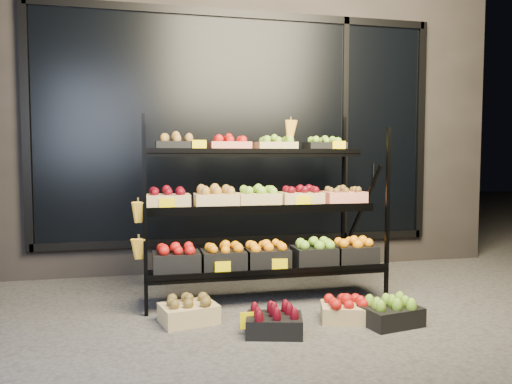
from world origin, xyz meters
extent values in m
plane|color=#514F4C|center=(0.00, 0.00, 0.00)|extent=(24.00, 24.00, 0.00)
cube|color=#2D2826|center=(0.00, 2.60, 1.75)|extent=(6.00, 2.00, 3.50)
cube|color=black|center=(0.00, 1.58, 1.55)|extent=(4.20, 0.04, 2.40)
cube|color=black|center=(0.00, 1.56, 0.34)|extent=(4.30, 0.06, 0.08)
cube|color=black|center=(0.00, 1.56, 2.76)|extent=(4.30, 0.06, 0.08)
cube|color=black|center=(-2.15, 1.56, 1.55)|extent=(0.08, 0.06, 2.50)
cube|color=black|center=(2.15, 1.56, 1.55)|extent=(0.08, 0.06, 2.50)
cube|color=black|center=(1.20, 1.56, 1.55)|extent=(0.06, 0.06, 2.50)
cylinder|color=black|center=(1.55, 1.53, 1.05)|extent=(0.02, 0.02, 0.25)
cube|color=black|center=(-1.02, 0.18, 0.75)|extent=(0.03, 0.03, 1.50)
cube|color=black|center=(1.02, 0.18, 0.75)|extent=(0.03, 0.03, 1.50)
cube|color=black|center=(-1.02, 1.15, 0.83)|extent=(0.03, 0.03, 1.66)
cube|color=black|center=(1.02, 1.15, 0.83)|extent=(0.03, 0.03, 1.66)
cube|color=black|center=(0.00, 0.35, 0.27)|extent=(2.05, 0.42, 0.03)
cube|color=black|center=(0.00, 0.15, 0.30)|extent=(2.05, 0.02, 0.05)
cube|color=black|center=(0.00, 0.65, 0.77)|extent=(2.05, 0.40, 0.03)
cube|color=black|center=(0.00, 0.46, 0.80)|extent=(2.05, 0.02, 0.05)
cube|color=black|center=(0.00, 0.95, 1.27)|extent=(2.05, 0.40, 0.03)
cube|color=black|center=(0.00, 0.76, 1.30)|extent=(2.05, 0.02, 0.05)
cube|color=black|center=(-0.72, 0.95, 1.33)|extent=(0.38, 0.28, 0.11)
ellipsoid|color=#B07B31|center=(-0.72, 0.95, 1.42)|extent=(0.32, 0.24, 0.07)
cube|color=tan|center=(-0.23, 0.95, 1.33)|extent=(0.38, 0.28, 0.11)
ellipsoid|color=red|center=(-0.23, 0.95, 1.42)|extent=(0.32, 0.24, 0.07)
cube|color=#D0B578|center=(0.23, 0.95, 1.33)|extent=(0.38, 0.28, 0.11)
ellipsoid|color=#86C431|center=(0.23, 0.95, 1.42)|extent=(0.32, 0.24, 0.07)
cube|color=black|center=(0.73, 0.95, 1.33)|extent=(0.38, 0.28, 0.11)
ellipsoid|color=#86C431|center=(0.73, 0.95, 1.42)|extent=(0.32, 0.24, 0.07)
cube|color=#D0B578|center=(-0.83, 0.65, 0.85)|extent=(0.38, 0.28, 0.14)
ellipsoid|color=#610712|center=(-0.83, 0.65, 0.95)|extent=(0.32, 0.24, 0.07)
cube|color=#D0B578|center=(-0.40, 0.65, 0.85)|extent=(0.38, 0.28, 0.14)
ellipsoid|color=#B07B31|center=(-0.40, 0.65, 0.95)|extent=(0.32, 0.24, 0.07)
cube|color=#D0B578|center=(-0.02, 0.65, 0.85)|extent=(0.38, 0.28, 0.14)
ellipsoid|color=#86C431|center=(-0.02, 0.65, 0.95)|extent=(0.32, 0.24, 0.07)
cube|color=#D0B578|center=(0.39, 0.65, 0.85)|extent=(0.38, 0.28, 0.14)
ellipsoid|color=#610712|center=(0.39, 0.65, 0.95)|extent=(0.32, 0.24, 0.07)
cube|color=tan|center=(0.81, 0.65, 0.85)|extent=(0.38, 0.28, 0.14)
ellipsoid|color=brown|center=(0.81, 0.65, 0.95)|extent=(0.32, 0.24, 0.07)
cube|color=black|center=(-0.78, 0.35, 0.37)|extent=(0.38, 0.28, 0.18)
ellipsoid|color=red|center=(-0.78, 0.35, 0.49)|extent=(0.32, 0.24, 0.07)
cube|color=black|center=(-0.37, 0.35, 0.37)|extent=(0.38, 0.28, 0.18)
ellipsoid|color=orange|center=(-0.37, 0.35, 0.49)|extent=(0.32, 0.24, 0.07)
cube|color=black|center=(-0.01, 0.35, 0.37)|extent=(0.38, 0.28, 0.18)
ellipsoid|color=orange|center=(-0.01, 0.35, 0.49)|extent=(0.32, 0.24, 0.07)
cube|color=black|center=(0.43, 0.35, 0.37)|extent=(0.38, 0.28, 0.18)
ellipsoid|color=#86C431|center=(0.43, 0.35, 0.49)|extent=(0.32, 0.24, 0.07)
cube|color=black|center=(0.79, 0.35, 0.37)|extent=(0.38, 0.28, 0.18)
ellipsoid|color=orange|center=(0.79, 0.35, 0.49)|extent=(0.32, 0.24, 0.07)
ellipsoid|color=yellow|center=(-1.07, 0.20, 0.91)|extent=(0.14, 0.08, 0.22)
ellipsoid|color=yellow|center=(-1.07, 0.20, 0.62)|extent=(0.14, 0.08, 0.22)
ellipsoid|color=yellow|center=(0.35, 0.85, 1.60)|extent=(0.14, 0.08, 0.22)
cube|color=#FFE000|center=(-0.84, 0.50, 0.84)|extent=(0.13, 0.01, 0.12)
cube|color=#FFE000|center=(0.37, 0.50, 0.84)|extent=(0.13, 0.01, 0.12)
cube|color=#FFE000|center=(0.83, 0.80, 1.34)|extent=(0.13, 0.01, 0.12)
cube|color=#FFE000|center=(-0.53, 0.80, 1.34)|extent=(0.13, 0.01, 0.12)
cube|color=#FFE000|center=(-0.41, 0.20, 0.34)|extent=(0.13, 0.01, 0.12)
cube|color=#FFE000|center=(0.07, 0.20, 0.34)|extent=(0.13, 0.01, 0.12)
cube|color=#FFE000|center=(-0.32, -0.40, 0.06)|extent=(0.13, 0.01, 0.12)
cube|color=#D0B578|center=(-0.71, -0.05, 0.07)|extent=(0.47, 0.39, 0.14)
ellipsoid|color=brown|center=(-0.71, -0.05, 0.17)|extent=(0.39, 0.32, 0.07)
cube|color=black|center=(-0.15, -0.44, 0.07)|extent=(0.45, 0.38, 0.13)
ellipsoid|color=#610712|center=(-0.15, -0.44, 0.16)|extent=(0.38, 0.32, 0.07)
cube|color=#D0B578|center=(0.45, -0.28, 0.06)|extent=(0.43, 0.37, 0.13)
ellipsoid|color=red|center=(0.45, -0.28, 0.16)|extent=(0.36, 0.31, 0.07)
cube|color=black|center=(0.74, -0.44, 0.07)|extent=(0.46, 0.37, 0.14)
ellipsoid|color=#86C431|center=(0.74, -0.44, 0.17)|extent=(0.38, 0.31, 0.07)
camera|label=1|loc=(-1.03, -3.75, 1.24)|focal=35.00mm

